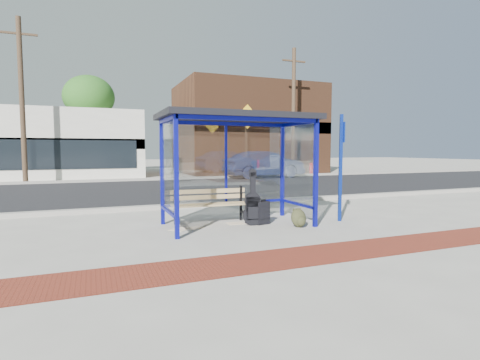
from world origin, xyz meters
name	(u,v)px	position (x,y,z in m)	size (l,w,h in m)	color
ground	(238,225)	(0.00, 0.00, 0.00)	(120.00, 120.00, 0.00)	#B2ADA0
brick_paver_strip	(298,256)	(0.00, -2.60, 0.01)	(60.00, 1.00, 0.01)	maroon
curb_near	(202,205)	(0.00, 2.90, 0.06)	(60.00, 0.25, 0.12)	gray
street_asphalt	(168,190)	(0.00, 8.00, 0.00)	(60.00, 10.00, 0.00)	black
curb_far	(150,179)	(0.00, 13.10, 0.06)	(60.00, 0.25, 0.12)	gray
far_sidewalk	(146,178)	(0.00, 15.00, 0.00)	(60.00, 4.00, 0.01)	#B2ADA0
bus_shelter	(236,131)	(0.00, 0.07, 2.07)	(3.30, 1.80, 2.42)	#0E119D
storefront_brown	(248,129)	(8.00, 18.49, 3.20)	(10.00, 7.08, 6.40)	#59331E
tree_mid	(89,97)	(-3.00, 22.00, 5.45)	(3.60, 3.60, 7.03)	#4C3826
tree_right	(279,107)	(12.50, 22.00, 5.45)	(3.60, 3.60, 7.03)	#4C3826
utility_pole_west	(22,99)	(-6.00, 13.40, 4.11)	(1.60, 0.24, 8.00)	#4C3826
utility_pole_east	(293,111)	(9.00, 13.40, 4.11)	(1.60, 0.24, 8.00)	#4C3826
bench	(210,203)	(-0.49, 0.46, 0.47)	(1.76, 0.51, 0.82)	black
guitar_bag	(253,206)	(0.32, -0.09, 0.43)	(0.44, 0.21, 1.17)	black
suitcase	(262,213)	(0.55, -0.07, 0.26)	(0.36, 0.27, 0.56)	black
backpack	(299,218)	(1.15, -0.66, 0.19)	(0.35, 0.32, 0.40)	#2D2F1A
sign_post	(341,162)	(2.41, -0.39, 1.39)	(0.16, 0.29, 2.47)	navy
newspaper_a	(180,229)	(-1.26, 0.06, 0.00)	(0.42, 0.33, 0.01)	white
newspaper_b	(194,228)	(-0.96, 0.06, 0.00)	(0.35, 0.27, 0.01)	white
newspaper_c	(236,223)	(0.04, 0.22, 0.00)	(0.39, 0.31, 0.01)	white
parked_car	(264,165)	(6.61, 12.62, 0.79)	(1.67, 4.79, 1.58)	#1B254C
fire_hydrant	(311,168)	(10.65, 13.84, 0.44)	(0.36, 0.24, 0.80)	red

